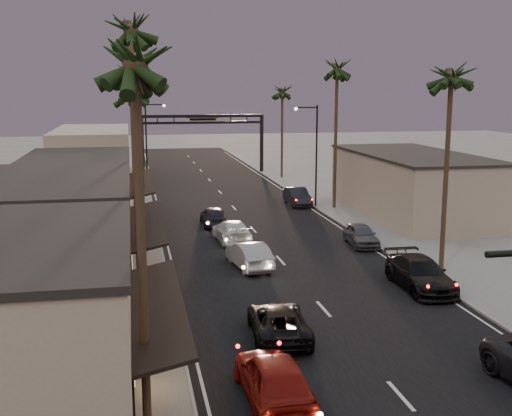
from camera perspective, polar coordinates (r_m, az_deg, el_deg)
name	(u,v)px	position (r m, az deg, el deg)	size (l,w,h in m)	color
ground	(246,222)	(50.96, -0.89, -1.21)	(200.00, 200.00, 0.00)	slate
road	(236,210)	(55.79, -1.80, -0.18)	(14.00, 120.00, 0.02)	black
sidewalk_left	(125,200)	(61.98, -11.56, 0.74)	(5.00, 92.00, 0.12)	slate
sidewalk_right	(318,193)	(64.62, 5.53, 1.30)	(5.00, 92.00, 0.12)	slate
storefront_near	(7,326)	(22.83, -21.29, -9.73)	(8.00, 12.00, 5.50)	#B6A78B
storefront_mid	(54,233)	(36.17, -17.49, -2.13)	(8.00, 14.00, 5.50)	#9F937F
storefront_far	(77,192)	(51.88, -15.59, 1.42)	(8.00, 16.00, 5.00)	#B6A78B
storefront_dist	(93,156)	(74.59, -14.29, 4.54)	(8.00, 20.00, 6.00)	#9F937F
building_right	(412,185)	(54.71, 13.70, 1.96)	(8.00, 18.00, 5.00)	#9F937F
arch	(203,129)	(79.74, -4.75, 7.02)	(15.20, 0.40, 7.27)	black
streetlight_right	(313,147)	(56.57, 5.13, 5.38)	(2.13, 0.30, 9.00)	black
streetlight_left	(149,139)	(67.32, -9.49, 6.10)	(2.13, 0.30, 9.00)	black
palm_la	(135,49)	(18.14, -10.72, 13.72)	(3.20, 3.20, 13.20)	#38281C
palm_lb	(131,23)	(31.25, -11.08, 15.87)	(3.20, 3.20, 15.20)	#38281C
palm_lc	(132,88)	(45.11, -11.00, 10.47)	(3.20, 3.20, 12.20)	#38281C
palm_ld	(130,67)	(64.14, -11.14, 12.17)	(3.20, 3.20, 14.20)	#38281C
palm_ra	(452,69)	(37.42, 17.01, 11.72)	(3.20, 3.20, 13.20)	#38281C
palm_rb	(337,64)	(55.92, 7.24, 12.55)	(3.20, 3.20, 14.20)	#38281C
palm_rc	(282,88)	(75.15, 2.36, 10.60)	(3.20, 3.20, 12.20)	#38281C
palm_far	(132,81)	(87.11, -10.95, 11.06)	(3.20, 3.20, 13.20)	#38281C
oncoming_red	(274,378)	(22.22, 1.59, -14.84)	(2.03, 5.06, 1.72)	maroon
oncoming_pickup	(278,322)	(27.51, 2.01, -10.07)	(2.31, 5.01, 1.39)	black
oncoming_silver	(249,255)	(37.76, -0.62, -4.20)	(1.63, 4.69, 1.54)	#98979C
oncoming_white	(232,231)	(44.19, -2.16, -2.06)	(2.08, 5.11, 1.48)	silver
oncoming_dgrey	(213,216)	(49.44, -3.80, -0.71)	(1.77, 4.40, 1.50)	black
curbside_black	(420,274)	(34.93, 14.38, -5.68)	(2.30, 5.67, 1.64)	black
curbside_grey	(361,235)	(43.66, 9.33, -2.37)	(1.72, 4.28, 1.46)	#454449
curbside_far	(297,197)	(58.15, 3.69, 1.02)	(1.66, 4.76, 1.57)	black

